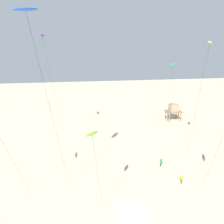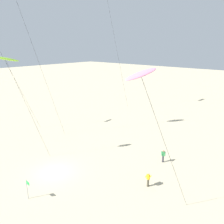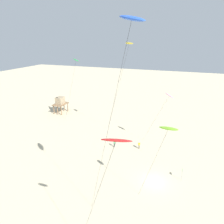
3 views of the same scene
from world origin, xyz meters
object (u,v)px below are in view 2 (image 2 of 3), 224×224
Objects in this scene: kite_flyer_nearest at (148,179)px; kite_pink at (142,77)px; kite_flyer_middle at (163,156)px; marker_flag at (28,186)px; kite_lime at (6,60)px.

kite_pink is at bearing -68.30° from kite_flyer_nearest.
kite_flyer_nearest is 1.00× the size of kite_flyer_middle.
marker_flag is (-9.72, -4.12, -10.86)m from kite_pink.
marker_flag is at bearing -129.45° from kite_flyer_nearest.
kite_lime is 8.02× the size of kite_flyer_middle.
kite_pink is at bearing 4.24° from kite_lime.
kite_lime is at bearing -156.77° from kite_flyer_nearest.
kite_pink is 17.14m from kite_lime.
kite_lime is 8.02× the size of kite_flyer_nearest.
kite_lime is at bearing -175.76° from kite_pink.
kite_lime is 6.38× the size of marker_flag.
kite_flyer_nearest is at bearing -77.67° from kite_flyer_middle.
kite_flyer_middle is at bearing 102.33° from kite_flyer_nearest.
kite_flyer_middle is (13.81, 12.01, -11.93)m from kite_lime.
marker_flag reaches higher than kite_flyer_nearest.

